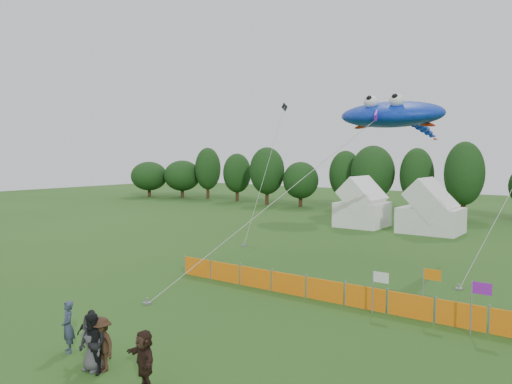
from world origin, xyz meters
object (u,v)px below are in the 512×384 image
Objects in this scene: tent_right at (431,212)px; spectator_b at (92,344)px; barrier_fence at (325,290)px; tent_left at (362,206)px; spectator_e at (92,342)px; stingray_kite at (395,115)px; spectator_c at (102,344)px; spectator_f at (144,360)px; spectator_a at (68,327)px; spectator_d at (92,334)px.

tent_right is 2.69× the size of spectator_b.
spectator_b is at bearing -100.49° from barrier_fence.
spectator_b reaches higher than barrier_fence.
spectator_e is at bearing -79.29° from tent_left.
spectator_b is (-2.05, -11.05, 0.45)m from barrier_fence.
stingray_kite is (8.36, -13.95, 7.24)m from tent_left.
tent_left is at bearing 107.42° from spectator_c.
barrier_fence is at bearing -84.22° from tent_right.
stingray_kite reaches higher than spectator_e.
stingray_kite is (-0.43, 20.21, 8.27)m from spectator_f.
tent_right is 23.46m from barrier_fence.
tent_right reaches higher than spectator_b.
spectator_c is at bearing -89.37° from tent_right.
spectator_a reaches higher than spectator_c.
tent_right is 34.37m from spectator_b.
tent_left is at bearing 110.56° from barrier_fence.
spectator_a is 21.90m from stingray_kite.
spectator_c is at bearing -100.45° from barrier_fence.
spectator_b is 2.10m from spectator_f.
spectator_c is (0.37, -34.07, -0.95)m from tent_right.
spectator_a is at bearing 167.94° from spectator_b.
spectator_b is 1.08× the size of spectator_f.
spectator_a is 1.03× the size of spectator_c.
stingray_kite is at bearing 111.01° from spectator_f.
tent_left is at bearing 66.94° from spectator_d.
spectator_f is at bearing -88.79° from stingray_kite.
spectator_e is 1.04× the size of spectator_f.
tent_right is at bearing -0.46° from tent_left.
tent_right reaches higher than spectator_f.
stingray_kite is (3.77, 19.93, 8.25)m from spectator_a.
spectator_b is at bearing 9.93° from spectator_a.
tent_right is 33.89m from spectator_a.
spectator_d is (5.74, -33.75, -1.06)m from tent_left.
spectator_c is 0.98× the size of spectator_f.
stingray_kite reaches higher than spectator_a.
barrier_fence is 10.83m from spectator_d.
spectator_d is at bearing -80.36° from tent_left.
barrier_fence is 11.25m from spectator_b.
spectator_a is 1.15m from spectator_d.
spectator_e is at bearing 150.08° from spectator_b.
spectator_e is (0.08, -34.21, -0.90)m from tent_right.
spectator_d is 3.08m from spectator_f.
spectator_a is 1.93m from spectator_e.
tent_right is 15.83m from stingray_kite.
tent_left is at bearing 179.54° from tent_right.
spectator_f is at bearing -85.99° from tent_right.
tent_right is 2.91× the size of spectator_f.
barrier_fence is at bearing 85.73° from spectator_c.
barrier_fence is 10.95m from spectator_c.
tent_left reaches higher than spectator_c.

